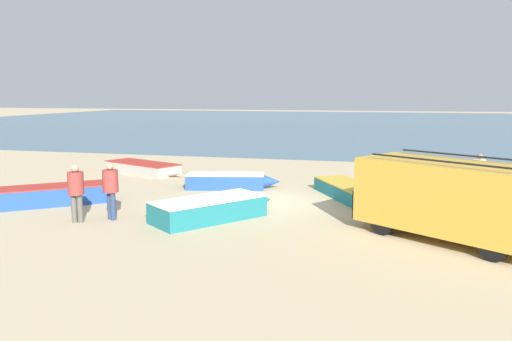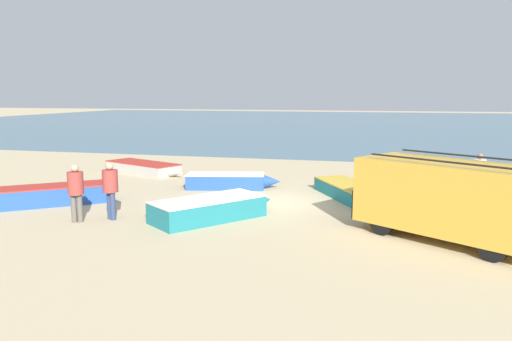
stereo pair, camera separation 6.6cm
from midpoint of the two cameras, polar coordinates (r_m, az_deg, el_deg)
name	(u,v)px [view 1 (the left image)]	position (r m, az deg, el deg)	size (l,w,h in m)	color
ground_plane	(266,204)	(17.96, 1.04, -3.79)	(200.00, 200.00, 0.00)	tan
sea_water	(355,123)	(69.27, 11.23, 5.39)	(120.00, 80.00, 0.01)	#477084
parked_van	(451,197)	(14.29, 21.28, -2.86)	(5.27, 4.40, 2.25)	gold
fishing_rowboat_0	(229,181)	(20.81, -3.16, -1.19)	(4.00, 1.91, 0.62)	#234CA3
fishing_rowboat_1	(213,208)	(15.78, -5.08, -4.32)	(3.45, 4.06, 0.68)	#1E757F
fishing_rowboat_2	(409,173)	(23.86, 17.01, -0.23)	(3.06, 5.01, 0.66)	#234CA3
fishing_rowboat_3	(144,168)	(25.38, -12.75, 0.30)	(4.94, 3.03, 0.52)	#ADA89E
fishing_rowboat_4	(40,196)	(19.21, -23.56, -2.69)	(4.58, 3.98, 0.67)	#234CA3
fishing_rowboat_5	(347,190)	(19.34, 10.31, -2.22)	(3.13, 4.68, 0.53)	#1E757F
fisherman_0	(111,186)	(16.14, -16.40, -1.66)	(0.48, 0.48, 1.81)	navy
fisherman_1	(479,171)	(20.71, 24.05, -0.05)	(0.44, 0.44, 1.68)	#5B564C
fisherman_2	(76,188)	(16.12, -20.00, -1.87)	(0.47, 0.47, 1.80)	#5B564C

